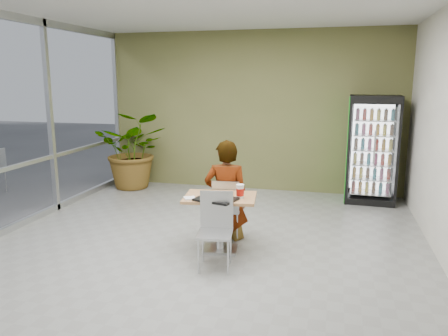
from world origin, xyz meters
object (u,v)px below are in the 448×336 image
Objects in this scene: chair_far at (226,205)px; seated_woman at (226,200)px; chair_near at (216,223)px; potted_plant at (134,150)px; beverage_fridge at (372,150)px; dining_table at (220,212)px; soda_cup at (240,191)px; cafeteria_tray at (216,199)px.

seated_woman reaches higher than chair_far.
potted_plant reaches higher than chair_near.
chair_far is 0.44× the size of beverage_fridge.
chair_far is 3.35m from beverage_fridge.
potted_plant is (-2.62, 2.91, 0.27)m from dining_table.
chair_far is at bearing 97.84° from seated_woman.
chair_near is 0.57× the size of potted_plant.
seated_woman is 3.55m from potted_plant.
seated_woman is at bearing 121.14° from soda_cup.
dining_table is at bearing 87.90° from seated_woman.
beverage_fridge reaches higher than soda_cup.
beverage_fridge reaches higher than dining_table.
potted_plant reaches higher than soda_cup.
chair_near is at bearing -81.50° from dining_table.
beverage_fridge is at bearing 58.99° from soda_cup.
soda_cup is (0.31, -0.51, 0.27)m from seated_woman.
cafeteria_tray is at bearing 86.73° from seated_woman.
chair_far is 4.82× the size of soda_cup.
beverage_fridge reaches higher than chair_far.
seated_woman is (-0.11, 0.95, 0.03)m from chair_near.
soda_cup reaches higher than dining_table.
seated_woman is (-0.01, 0.04, 0.06)m from chair_far.
seated_woman is 3.51× the size of cafeteria_tray.
dining_table is 0.58× the size of seated_woman.
beverage_fridge is (1.82, 3.02, 0.14)m from soda_cup.
soda_cup is 0.11× the size of potted_plant.
cafeteria_tray is 4.08m from potted_plant.
potted_plant is at bearing 131.99° from dining_table.
soda_cup is 4.13m from potted_plant.
soda_cup reaches higher than chair_near.
chair_near is at bearing -75.22° from cafeteria_tray.
dining_table is 1.09× the size of chair_near.
chair_far is 0.50× the size of seated_woman.
dining_table is at bearing -48.01° from potted_plant.
chair_near reaches higher than chair_far.
chair_near is 0.35m from cafeteria_tray.
soda_cup is 0.33m from cafeteria_tray.
soda_cup reaches higher than chair_far.
chair_far is (-0.03, 0.45, -0.03)m from dining_table.
chair_far is 0.91m from chair_near.
chair_near reaches higher than cafeteria_tray.
potted_plant is at bearing -176.34° from beverage_fridge.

